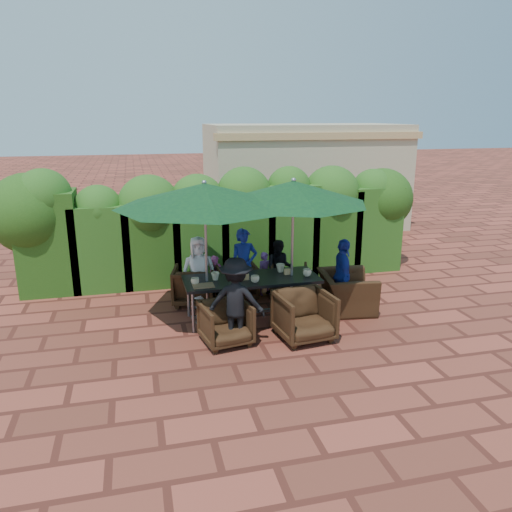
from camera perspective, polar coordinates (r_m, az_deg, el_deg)
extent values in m
plane|color=brown|center=(8.95, -1.22, -6.98)|extent=(80.00, 80.00, 0.00)
cube|color=black|center=(8.65, -0.51, -2.67)|extent=(2.34, 0.90, 0.05)
cube|color=gray|center=(8.86, -0.50, -6.38)|extent=(2.14, 0.05, 0.05)
cylinder|color=gray|center=(8.28, -7.19, -6.42)|extent=(0.05, 0.05, 0.70)
cylinder|color=gray|center=(8.93, -7.73, -4.76)|extent=(0.05, 0.05, 0.70)
cylinder|color=gray|center=(8.76, 6.87, -5.15)|extent=(0.05, 0.05, 0.70)
cylinder|color=gray|center=(9.37, 5.37, -3.68)|extent=(0.05, 0.05, 0.70)
cylinder|color=gray|center=(8.79, -5.50, -7.38)|extent=(0.44, 0.44, 0.03)
cylinder|color=gray|center=(8.40, -5.71, 0.08)|extent=(0.04, 0.04, 2.40)
cone|color=black|center=(8.18, -5.90, 6.97)|extent=(2.95, 2.95, 0.38)
sphere|color=gray|center=(8.15, -5.94, 8.36)|extent=(0.08, 0.08, 0.08)
cylinder|color=gray|center=(9.06, 4.01, -6.62)|extent=(0.44, 0.44, 0.03)
cylinder|color=gray|center=(8.68, 4.15, 0.63)|extent=(0.04, 0.04, 2.40)
cone|color=black|center=(8.47, 4.29, 7.31)|extent=(2.57, 2.57, 0.38)
sphere|color=gray|center=(8.44, 4.32, 8.65)|extent=(0.08, 0.08, 0.08)
imported|color=black|center=(9.53, -7.11, -3.13)|extent=(0.90, 0.87, 0.79)
imported|color=black|center=(9.72, -2.36, -2.64)|extent=(0.77, 0.73, 0.79)
imported|color=black|center=(9.78, 3.77, -2.72)|extent=(0.88, 0.85, 0.73)
imported|color=black|center=(7.84, -3.45, -7.46)|extent=(0.83, 0.79, 0.74)
imported|color=black|center=(8.01, 5.55, -6.57)|extent=(0.92, 0.87, 0.85)
imported|color=black|center=(9.28, 10.34, -3.35)|extent=(0.83, 1.14, 0.92)
imported|color=white|center=(9.33, -6.56, -1.77)|extent=(0.66, 0.40, 1.33)
imported|color=navy|center=(9.48, -1.37, -1.09)|extent=(0.51, 0.42, 1.42)
imported|color=black|center=(9.84, 2.70, -1.38)|extent=(0.62, 0.51, 1.12)
imported|color=black|center=(7.75, -2.31, -5.15)|extent=(0.97, 0.69, 1.39)
imported|color=navy|center=(9.15, 9.85, -2.20)|extent=(0.57, 0.86, 1.35)
imported|color=#DE4EA1|center=(9.73, -4.61, -2.43)|extent=(0.36, 0.32, 0.86)
imported|color=purple|center=(9.90, 1.06, -2.02)|extent=(0.36, 0.32, 0.87)
imported|color=#2E8424|center=(12.99, 0.15, 4.68)|extent=(1.90, 1.10, 1.92)
imported|color=#DE4EA1|center=(13.40, 5.65, 4.49)|extent=(0.90, 0.65, 1.71)
imported|color=gray|center=(13.50, 8.19, 4.40)|extent=(1.17, 0.95, 1.67)
imported|color=beige|center=(8.35, -6.98, -2.87)|extent=(0.15, 0.15, 0.11)
imported|color=beige|center=(8.54, -4.67, -2.31)|extent=(0.14, 0.14, 0.14)
imported|color=beige|center=(8.39, -0.11, -2.65)|extent=(0.15, 0.15, 0.12)
imported|color=beige|center=(8.95, 2.81, -1.38)|extent=(0.16, 0.16, 0.15)
imported|color=beige|center=(8.76, 5.86, -1.91)|extent=(0.16, 0.16, 0.12)
cylinder|color=#B20C0A|center=(8.68, -1.49, -1.83)|extent=(0.04, 0.04, 0.17)
cylinder|color=#4C230C|center=(8.67, -1.42, -1.86)|extent=(0.04, 0.04, 0.17)
cube|color=olive|center=(8.27, -6.03, -3.39)|extent=(0.35, 0.25, 0.02)
cube|color=#DEAA71|center=(8.53, -1.22, -2.41)|extent=(0.12, 0.06, 0.10)
cube|color=#DEAA71|center=(8.83, 3.63, -1.79)|extent=(0.12, 0.06, 0.10)
cube|color=#163C10|center=(10.78, -22.59, 1.45)|extent=(1.15, 0.95, 2.04)
sphere|color=#163C10|center=(10.60, -23.12, 6.27)|extent=(1.09, 1.09, 1.09)
cube|color=#163C10|center=(10.70, -17.23, 1.06)|extent=(1.15, 0.95, 1.75)
sphere|color=#163C10|center=(10.54, -17.57, 5.13)|extent=(0.98, 0.98, 0.98)
cube|color=#163C10|center=(10.68, -11.88, 1.47)|extent=(1.15, 0.95, 1.77)
sphere|color=#163C10|center=(10.51, -12.12, 5.62)|extent=(1.28, 1.28, 1.28)
cube|color=#163C10|center=(10.74, -6.55, 1.94)|extent=(1.15, 0.95, 1.82)
sphere|color=#163C10|center=(10.58, -6.69, 6.21)|extent=(1.15, 1.15, 1.15)
cube|color=#163C10|center=(10.90, -1.34, 2.54)|extent=(1.15, 0.95, 1.93)
sphere|color=#163C10|center=(10.73, -1.37, 7.05)|extent=(1.18, 1.18, 1.18)
cube|color=#163C10|center=(11.14, 3.69, 3.06)|extent=(1.15, 0.95, 2.03)
sphere|color=#163C10|center=(10.97, 3.78, 7.73)|extent=(0.96, 0.96, 0.96)
cube|color=#163C10|center=(11.49, 8.45, 2.90)|extent=(1.15, 0.95, 1.87)
sphere|color=#163C10|center=(11.34, 8.62, 7.01)|extent=(1.27, 1.27, 1.27)
cube|color=#163C10|center=(11.89, 12.93, 3.24)|extent=(1.15, 0.95, 1.92)
sphere|color=#163C10|center=(11.74, 13.19, 7.33)|extent=(0.97, 0.97, 0.97)
sphere|color=#163C10|center=(10.81, -24.41, 4.45)|extent=(1.60, 1.60, 1.60)
sphere|color=#163C10|center=(12.00, 14.20, 6.38)|extent=(1.40, 1.40, 1.40)
cube|color=#BCB38C|center=(16.07, 5.54, 9.06)|extent=(6.00, 3.00, 3.20)
cube|color=#DEAA71|center=(14.61, 7.60, 13.45)|extent=(6.20, 0.25, 0.20)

